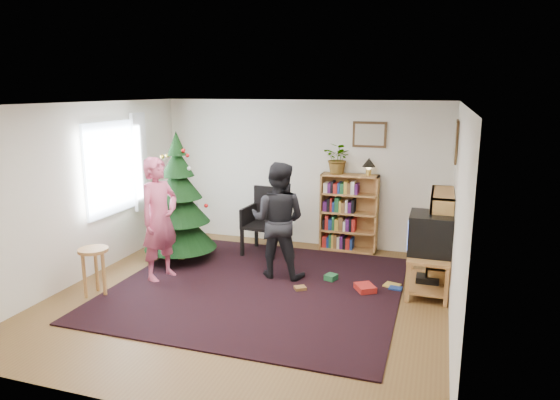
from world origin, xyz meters
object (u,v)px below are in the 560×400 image
(picture_back, at_px, (370,135))
(table_lamp, at_px, (369,164))
(stool, at_px, (94,259))
(person_standing, at_px, (159,219))
(crt_tv, at_px, (430,233))
(person_by_chair, at_px, (278,220))
(bookshelf_back, at_px, (349,212))
(potted_plant, at_px, (339,158))
(bookshelf_right, at_px, (440,236))
(tv_stand, at_px, (428,268))
(picture_right, at_px, (456,141))
(armchair, at_px, (266,218))
(christmas_tree, at_px, (179,208))

(picture_back, height_order, table_lamp, picture_back)
(stool, height_order, person_standing, person_standing)
(crt_tv, distance_m, person_by_chair, 2.09)
(person_by_chair, bearing_deg, table_lamp, -125.05)
(table_lamp, bearing_deg, bookshelf_back, -180.00)
(person_standing, relative_size, potted_plant, 3.42)
(bookshelf_right, bearing_deg, bookshelf_back, 55.41)
(bookshelf_back, xyz_separation_m, tv_stand, (1.34, -1.44, -0.34))
(picture_right, distance_m, table_lamp, 1.50)
(stool, bearing_deg, armchair, 57.11)
(table_lamp, bearing_deg, person_by_chair, -124.47)
(table_lamp, bearing_deg, stool, -136.94)
(christmas_tree, xyz_separation_m, crt_tv, (3.77, -0.08, -0.04))
(bookshelf_back, bearing_deg, armchair, -157.55)
(person_standing, bearing_deg, person_by_chair, -52.91)
(bookshelf_back, relative_size, table_lamp, 4.53)
(picture_right, height_order, person_standing, picture_right)
(picture_back, relative_size, table_lamp, 1.92)
(armchair, bearing_deg, bookshelf_right, -5.07)
(bookshelf_back, height_order, tv_stand, bookshelf_back)
(tv_stand, bearing_deg, crt_tv, 180.00)
(stool, distance_m, person_standing, 1.03)
(person_standing, distance_m, potted_plant, 3.07)
(person_by_chair, distance_m, table_lamp, 1.97)
(potted_plant, bearing_deg, tv_stand, -43.00)
(armchair, height_order, person_standing, person_standing)
(armchair, relative_size, table_lamp, 3.80)
(tv_stand, distance_m, stool, 4.44)
(christmas_tree, xyz_separation_m, potted_plant, (2.23, 1.36, 0.70))
(bookshelf_back, distance_m, stool, 4.08)
(table_lamp, bearing_deg, picture_back, 100.81)
(picture_right, xyz_separation_m, bookshelf_back, (-1.60, 0.59, -1.29))
(bookshelf_back, distance_m, bookshelf_right, 1.78)
(christmas_tree, xyz_separation_m, table_lamp, (2.73, 1.36, 0.64))
(crt_tv, bearing_deg, potted_plant, 136.95)
(bookshelf_right, relative_size, stool, 2.02)
(picture_back, xyz_separation_m, picture_right, (1.33, -0.73, 0.00))
(picture_back, xyz_separation_m, potted_plant, (-0.47, -0.14, -0.39))
(person_standing, bearing_deg, bookshelf_back, -31.21)
(crt_tv, bearing_deg, person_by_chair, -177.59)
(person_standing, bearing_deg, armchair, -16.69)
(armchair, distance_m, stool, 2.86)
(picture_back, distance_m, bookshelf_right, 2.09)
(christmas_tree, relative_size, crt_tv, 3.40)
(picture_back, relative_size, potted_plant, 1.07)
(picture_right, relative_size, christmas_tree, 0.29)
(tv_stand, height_order, person_by_chair, person_by_chair)
(bookshelf_right, distance_m, table_lamp, 1.75)
(picture_back, xyz_separation_m, armchair, (-1.56, -0.66, -1.36))
(tv_stand, xyz_separation_m, table_lamp, (-1.04, 1.44, 1.17))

